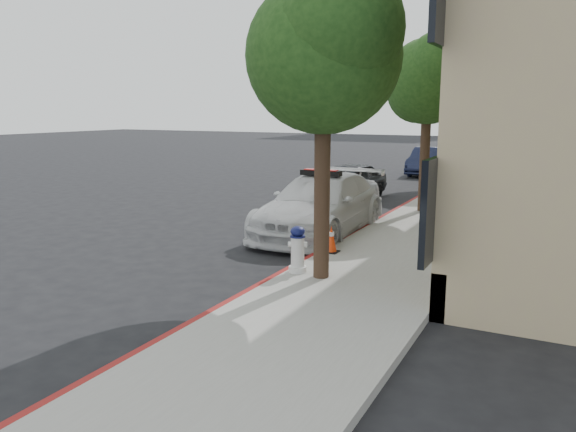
% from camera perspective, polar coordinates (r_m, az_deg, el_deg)
% --- Properties ---
extents(ground, '(120.00, 120.00, 0.00)m').
position_cam_1_polar(ground, '(13.88, -4.33, -3.02)').
color(ground, black).
rests_on(ground, ground).
extents(sidewalk, '(3.20, 50.00, 0.15)m').
position_cam_1_polar(sidewalk, '(22.02, 17.69, 1.85)').
color(sidewalk, gray).
rests_on(sidewalk, ground).
extents(curb_strip, '(0.12, 50.00, 0.15)m').
position_cam_1_polar(curb_strip, '(22.31, 13.79, 2.17)').
color(curb_strip, maroon).
rests_on(curb_strip, ground).
extents(tree_near, '(2.92, 2.82, 5.62)m').
position_cam_1_polar(tree_near, '(10.38, 3.76, 16.10)').
color(tree_near, black).
rests_on(tree_near, sidewalk).
extents(tree_mid, '(2.77, 2.64, 5.43)m').
position_cam_1_polar(tree_mid, '(17.99, 14.12, 13.21)').
color(tree_mid, black).
rests_on(tree_mid, sidewalk).
extents(tree_far, '(3.10, 3.00, 5.81)m').
position_cam_1_polar(tree_far, '(25.85, 18.24, 12.68)').
color(tree_far, black).
rests_on(tree_far, sidewalk).
extents(police_car, '(2.30, 5.51, 1.74)m').
position_cam_1_polar(police_car, '(15.04, 3.34, 1.17)').
color(police_car, silver).
rests_on(police_car, ground).
extents(parked_car_mid, '(2.16, 4.22, 1.37)m').
position_cam_1_polar(parked_car_mid, '(20.92, 6.07, 3.55)').
color(parked_car_mid, black).
rests_on(parked_car_mid, ground).
extents(parked_car_far, '(1.61, 4.24, 1.38)m').
position_cam_1_polar(parked_car_far, '(29.65, 14.03, 5.43)').
color(parked_car_far, '#151B36').
rests_on(parked_car_far, ground).
extents(fire_hydrant, '(0.39, 0.35, 0.92)m').
position_cam_1_polar(fire_hydrant, '(11.02, 0.98, -3.44)').
color(fire_hydrant, silver).
rests_on(fire_hydrant, sidewalk).
extents(traffic_cone, '(0.32, 0.32, 0.61)m').
position_cam_1_polar(traffic_cone, '(12.59, 4.42, -2.34)').
color(traffic_cone, black).
rests_on(traffic_cone, sidewalk).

